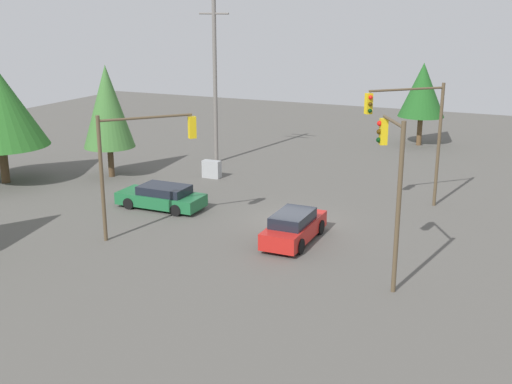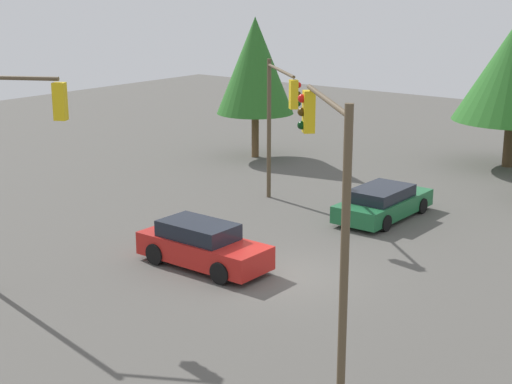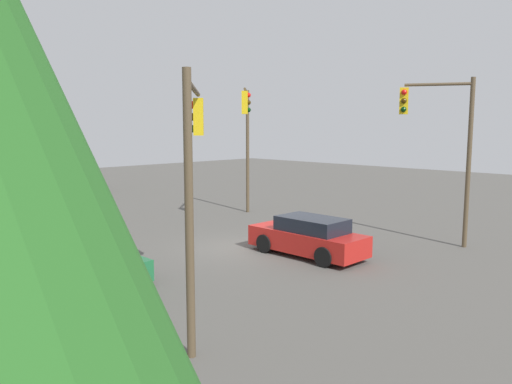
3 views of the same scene
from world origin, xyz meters
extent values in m
plane|color=#54514C|center=(0.00, 0.00, 0.00)|extent=(80.00, 80.00, 0.00)
cube|color=red|center=(1.00, -2.57, 0.57)|extent=(1.71, 4.55, 0.76)
cube|color=black|center=(1.00, -2.80, 1.21)|extent=(1.50, 2.50, 0.52)
cylinder|color=black|center=(0.19, -1.16, 0.36)|extent=(0.22, 0.71, 0.71)
cylinder|color=black|center=(1.81, -1.16, 0.36)|extent=(0.22, 0.71, 0.71)
cylinder|color=black|center=(0.19, -3.98, 0.36)|extent=(0.22, 0.71, 0.71)
cylinder|color=black|center=(1.81, -3.98, 0.36)|extent=(0.22, 0.71, 0.71)
cube|color=#1E6638|center=(-7.50, -0.69, 0.50)|extent=(4.78, 1.92, 0.65)
cube|color=black|center=(-7.26, -0.69, 1.06)|extent=(2.63, 1.69, 0.46)
cylinder|color=black|center=(-8.98, -1.61, 0.32)|extent=(0.63, 0.22, 0.63)
cylinder|color=black|center=(-8.98, 0.22, 0.32)|extent=(0.63, 0.22, 0.63)
cylinder|color=black|center=(-6.02, -1.61, 0.32)|extent=(0.63, 0.22, 0.63)
cylinder|color=black|center=(-6.02, 0.22, 0.32)|extent=(0.63, 0.22, 0.63)
cylinder|color=brown|center=(6.08, 5.87, 3.38)|extent=(0.18, 0.18, 6.76)
cylinder|color=brown|center=(4.49, 4.32, 6.51)|extent=(3.26, 3.19, 0.12)
cube|color=gold|center=(2.90, 2.76, 5.89)|extent=(0.44, 0.44, 1.05)
sphere|color=red|center=(3.03, 2.64, 6.22)|extent=(0.22, 0.22, 0.22)
sphere|color=#392605|center=(3.03, 2.64, 5.89)|extent=(0.22, 0.22, 0.22)
sphere|color=black|center=(3.03, 2.64, 5.55)|extent=(0.22, 0.22, 0.22)
cylinder|color=brown|center=(-7.15, -6.11, 2.97)|extent=(0.18, 0.18, 5.94)
cylinder|color=brown|center=(-5.68, -4.44, 5.69)|extent=(3.02, 3.41, 0.12)
cube|color=gold|center=(-4.22, -2.77, 5.06)|extent=(0.43, 0.44, 1.05)
sphere|color=red|center=(-4.35, -2.66, 5.40)|extent=(0.22, 0.22, 0.22)
sphere|color=#392605|center=(-4.35, -2.66, 5.06)|extent=(0.22, 0.22, 0.22)
sphere|color=black|center=(-4.35, -2.66, 4.73)|extent=(0.22, 0.22, 0.22)
cylinder|color=brown|center=(6.48, -6.19, 3.34)|extent=(0.18, 0.18, 6.68)
cylinder|color=brown|center=(5.87, -5.08, 6.43)|extent=(1.33, 2.27, 0.12)
cube|color=gold|center=(5.26, -3.97, 5.80)|extent=(0.41, 0.43, 1.05)
sphere|color=red|center=(5.11, -4.06, 6.14)|extent=(0.22, 0.22, 0.22)
sphere|color=#392605|center=(5.11, -4.06, 5.80)|extent=(0.22, 0.22, 0.22)
sphere|color=black|center=(5.11, -4.06, 5.46)|extent=(0.22, 0.22, 0.22)
cylinder|color=slate|center=(-9.73, 10.13, 5.88)|extent=(0.28, 0.28, 11.76)
cylinder|color=slate|center=(-9.73, 10.13, 10.16)|extent=(2.20, 0.12, 0.12)
cube|color=#9EA0A3|center=(-7.98, 6.13, 0.56)|extent=(1.18, 0.53, 1.12)
cylinder|color=#4C3823|center=(-19.24, -0.17, 1.18)|extent=(0.53, 0.53, 2.35)
cylinder|color=brown|center=(2.30, 21.84, 1.14)|extent=(0.40, 0.40, 2.29)
cone|color=#1E561E|center=(2.30, 21.84, 4.37)|extent=(3.59, 3.59, 4.17)
cylinder|color=#4C3823|center=(-14.07, 3.76, 0.98)|extent=(0.38, 0.38, 1.96)
cone|color=#3D7033|center=(-14.07, 3.76, 4.56)|extent=(3.26, 3.26, 5.20)
camera|label=1|loc=(10.95, -29.16, 10.63)|focal=45.00mm
camera|label=2|loc=(18.90, 13.68, 9.01)|focal=55.00mm
camera|label=3|loc=(-13.21, -14.08, 4.79)|focal=35.00mm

